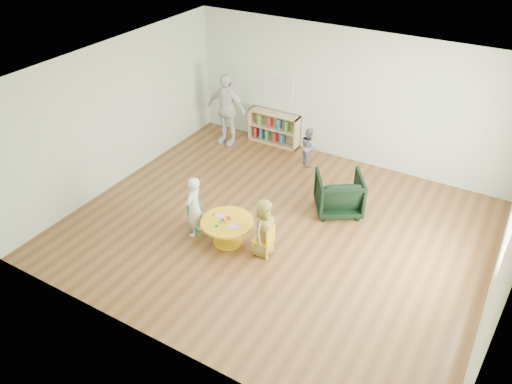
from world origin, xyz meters
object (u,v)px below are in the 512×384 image
bookshelf (274,128)px  toddler (309,146)px  kid_chair_left (197,215)px  activity_table (227,228)px  adult_caretaker (226,109)px  kid_chair_right (265,240)px  child_left (194,207)px  child_right (264,228)px  armchair (339,194)px

bookshelf → toddler: size_ratio=1.45×
kid_chair_left → toddler: 3.13m
activity_table → adult_caretaker: (-2.02, 3.08, 0.51)m
kid_chair_right → child_left: size_ratio=0.50×
activity_table → child_left: bearing=-172.8°
activity_table → toddler: 3.12m
toddler → kid_chair_left: bearing=121.6°
child_right → toddler: size_ratio=1.26×
bookshelf → adult_caretaker: 1.17m
toddler → adult_caretaker: (-2.04, -0.03, 0.40)m
child_right → armchair: bearing=-19.1°
activity_table → kid_chair_left: bearing=173.8°
kid_chair_left → adult_caretaker: size_ratio=0.30×
armchair → child_right: 1.85m
kid_chair_right → armchair: armchair is taller
kid_chair_right → toddler: size_ratio=0.67×
adult_caretaker → kid_chair_left: bearing=-67.0°
armchair → adult_caretaker: adult_caretaker is taller
kid_chair_left → toddler: (0.72, 3.04, 0.15)m
activity_table → kid_chair_right: bearing=4.4°
bookshelf → toddler: (1.10, -0.50, 0.05)m
bookshelf → child_left: child_left is taller
kid_chair_right → bookshelf: size_ratio=0.46×
activity_table → armchair: size_ratio=1.07×
activity_table → adult_caretaker: size_ratio=0.54×
child_left → adult_caretaker: adult_caretaker is taller
child_right → toddler: 3.13m
activity_table → adult_caretaker: 3.72m
kid_chair_right → toddler: (-0.68, 3.06, 0.12)m
bookshelf → armchair: size_ratio=1.45×
bookshelf → child_right: bearing=-63.8°
bookshelf → child_right: (1.75, -3.56, 0.15)m
bookshelf → child_right: child_right is taller
activity_table → bookshelf: bookshelf is taller
child_left → adult_caretaker: (-1.40, 3.16, 0.26)m
child_right → adult_caretaker: size_ratio=0.64×
kid_chair_right → adult_caretaker: adult_caretaker is taller
kid_chair_right → child_right: child_right is taller
bookshelf → child_left: 3.72m
armchair → child_right: bearing=39.7°
kid_chair_left → child_right: bearing=111.3°
activity_table → bookshelf: bearing=106.6°
adult_caretaker → activity_table: bearing=-57.5°
child_left → kid_chair_left: bearing=-162.6°
toddler → adult_caretaker: 2.08m
kid_chair_right → child_left: (-1.32, -0.13, 0.26)m
bookshelf → armchair: 2.95m
kid_chair_left → kid_chair_right: 1.39m
kid_chair_right → toddler: toddler is taller
adult_caretaker → bookshelf: bearing=28.8°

